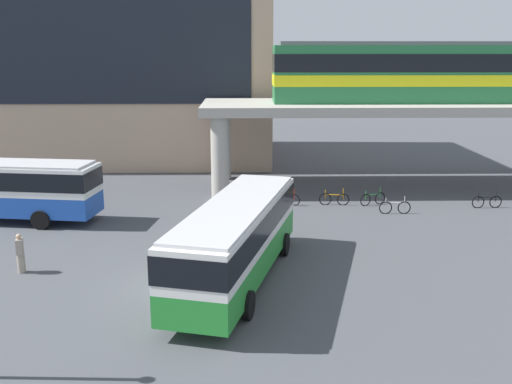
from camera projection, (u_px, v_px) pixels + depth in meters
name	position (u px, v px, depth m)	size (l,w,h in m)	color
ground_plane	(199.00, 215.00, 32.61)	(120.00, 120.00, 0.00)	#47494F
station_building	(81.00, 43.00, 48.78)	(31.28, 15.17, 18.97)	tan
elevated_platform	(412.00, 114.00, 38.31)	(27.37, 7.18, 5.62)	#ADA89E
train	(415.00, 72.00, 37.66)	(18.22, 2.96, 3.84)	#26723F
bus_main	(237.00, 234.00, 22.85)	(5.29, 11.32, 3.22)	#268C33
bicycle_red	(286.00, 199.00, 34.79)	(1.65, 0.80, 1.04)	black
bicycle_black	(487.00, 202.00, 34.09)	(1.79, 0.15, 1.04)	black
bicycle_silver	(395.00, 207.00, 32.86)	(1.79, 0.06, 1.04)	black
bicycle_orange	(334.00, 199.00, 34.70)	(1.79, 0.24, 1.04)	black
bicycle_green	(373.00, 199.00, 34.77)	(1.65, 0.81, 1.04)	black
pedestrian_at_kerb	(20.00, 254.00, 24.09)	(0.34, 0.45, 1.67)	gray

